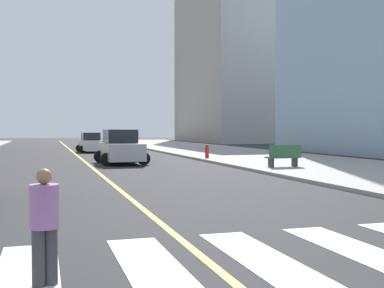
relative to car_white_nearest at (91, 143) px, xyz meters
The scene contains 9 objects.
sidewalk_kerb_east 23.69m from the car_white_nearest, 63.14° to the right, with size 10.00×120.00×0.15m, color #9E9B93.
crosswalk_paint 37.17m from the car_white_nearest, 92.32° to the right, with size 13.50×4.00×0.01m.
lane_divider_paint 2.04m from the car_white_nearest, 143.10° to the right, with size 0.16×80.00×0.01m, color yellow.
parking_garage_concrete 41.27m from the car_white_nearest, 46.61° to the left, with size 18.00×24.00×24.43m, color #9E9B93.
car_white_nearest is the anchor object (origin of this frame).
car_silver_third 15.06m from the car_white_nearest, 88.48° to the right, with size 2.92×4.60×2.03m.
park_bench 22.99m from the car_white_nearest, 70.52° to the right, with size 1.82×0.63×1.12m.
pedestrian_crossing 37.75m from the car_white_nearest, 96.02° to the right, with size 0.39×0.39×1.57m.
fire_hydrant 14.59m from the car_white_nearest, 63.89° to the right, with size 0.26×0.26×0.89m.
Camera 1 is at (-2.45, -3.26, 2.10)m, focal length 46.54 mm.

